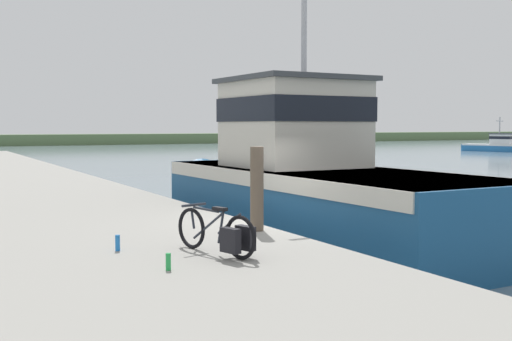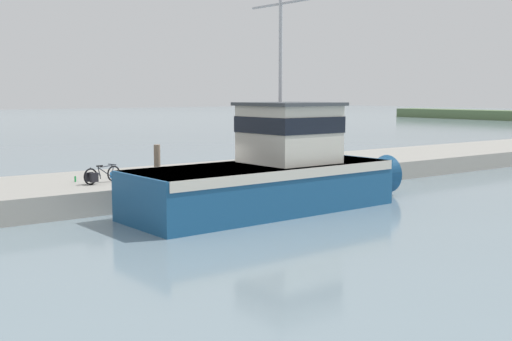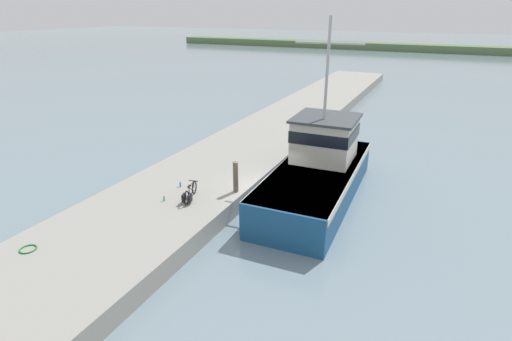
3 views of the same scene
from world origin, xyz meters
The scene contains 9 objects.
ground_plane centered at (0.00, 0.00, 0.00)m, with size 320.00×320.00×0.00m, color gray.
dock_pier centered at (-3.89, 0.00, 0.43)m, with size 6.16×80.00×0.87m, color gray.
far_shoreline centered at (30.00, 82.93, 0.76)m, with size 180.00×5.00×1.53m, color #567047.
fishing_boat_main centered at (1.87, 2.33, 1.41)m, with size 3.92×11.96×8.60m.
boat_orange_near centered at (47.82, 37.50, 0.72)m, with size 3.58×8.02×3.67m.
bicycle_touring centered at (-2.67, -2.53, 1.19)m, with size 0.72×1.67×0.69m.
mooring_post centered at (-1.22, -0.83, 1.61)m, with size 0.24×0.24×1.49m, color brown.
water_bottle_by_bike centered at (-3.90, -1.50, 0.99)m, with size 0.07×0.07×0.24m, color blue.
water_bottle_on_curb centered at (-3.68, -3.06, 0.98)m, with size 0.07×0.07×0.22m, color green.
Camera 1 is at (-6.44, -10.78, 2.72)m, focal length 45.00 mm.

